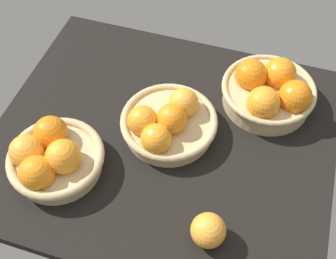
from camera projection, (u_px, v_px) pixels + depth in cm
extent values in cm
cube|color=black|center=(163.00, 140.00, 108.84)|extent=(84.00, 72.00, 3.00)
cylinder|color=tan|center=(267.00, 95.00, 112.21)|extent=(22.76, 22.76, 5.38)
torus|color=tan|center=(269.00, 88.00, 110.05)|extent=(24.28, 24.28, 1.51)
sphere|color=orange|center=(251.00, 75.00, 110.37)|extent=(8.36, 8.36, 8.36)
sphere|color=orange|center=(280.00, 74.00, 110.40)|extent=(8.36, 8.36, 8.36)
sphere|color=orange|center=(263.00, 103.00, 105.22)|extent=(8.36, 8.36, 8.36)
sphere|color=orange|center=(295.00, 97.00, 105.89)|extent=(8.36, 8.36, 8.36)
cylinder|color=tan|center=(58.00, 162.00, 100.49)|extent=(20.40, 20.40, 4.40)
torus|color=tan|center=(56.00, 157.00, 98.73)|extent=(22.53, 22.53, 2.13)
sphere|color=orange|center=(63.00, 157.00, 95.79)|extent=(8.03, 8.03, 8.03)
sphere|color=#F49E33|center=(27.00, 152.00, 98.24)|extent=(8.03, 8.03, 8.03)
sphere|color=orange|center=(51.00, 133.00, 100.28)|extent=(8.03, 8.03, 8.03)
sphere|color=orange|center=(37.00, 173.00, 94.30)|extent=(8.03, 8.03, 8.03)
cylinder|color=tan|center=(169.00, 126.00, 107.13)|extent=(22.19, 22.19, 4.02)
torus|color=tan|center=(169.00, 121.00, 105.52)|extent=(24.05, 24.05, 1.86)
sphere|color=orange|center=(172.00, 119.00, 102.57)|extent=(7.48, 7.48, 7.48)
sphere|color=orange|center=(143.00, 121.00, 102.99)|extent=(7.48, 7.48, 7.48)
sphere|color=#F49E33|center=(184.00, 103.00, 105.90)|extent=(7.48, 7.48, 7.48)
sphere|color=orange|center=(157.00, 139.00, 100.13)|extent=(7.48, 7.48, 7.48)
sphere|color=#F49E33|center=(208.00, 230.00, 88.71)|extent=(7.50, 7.50, 7.50)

